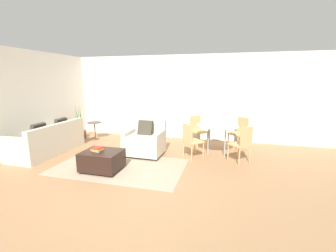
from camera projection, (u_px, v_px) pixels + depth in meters
name	position (u px, v px, depth m)	size (l,w,h in m)	color
ground_plane	(125.00, 181.00, 4.43)	(20.00, 20.00, 0.00)	#936B47
wall_back	(170.00, 97.00, 7.55)	(12.00, 0.06, 2.75)	silver
wall_left	(39.00, 101.00, 6.40)	(0.06, 12.00, 2.75)	silver
area_rug	(120.00, 166.00, 5.19)	(2.94, 1.75, 0.01)	gray
couch	(49.00, 142.00, 6.09)	(0.89, 2.00, 0.89)	beige
armchair	(145.00, 141.00, 5.93)	(0.98, 0.83, 0.92)	beige
ottoman	(102.00, 160.00, 4.93)	(0.82, 0.67, 0.44)	black
book_stack	(97.00, 149.00, 4.88)	(0.25, 0.20, 0.09)	beige
tv_remote_primary	(99.00, 148.00, 5.10)	(0.14, 0.16, 0.01)	#333338
tv_remote_secondary	(102.00, 150.00, 4.98)	(0.10, 0.17, 0.01)	black
potted_plant	(80.00, 131.00, 7.65)	(0.40, 0.40, 1.25)	brown
side_table	(95.00, 127.00, 7.46)	(0.47, 0.47, 0.58)	#4C3828
dining_table	(217.00, 128.00, 6.01)	(1.11, 1.11, 0.77)	#99A8AD
dining_chair_near_left	(191.00, 139.00, 5.62)	(0.59, 0.59, 0.90)	tan
dining_chair_near_right	(243.00, 142.00, 5.31)	(0.59, 0.59, 0.90)	tan
dining_chair_far_left	(197.00, 128.00, 6.79)	(0.59, 0.59, 0.90)	tan
dining_chair_far_right	(240.00, 131.00, 6.48)	(0.59, 0.59, 0.90)	tan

